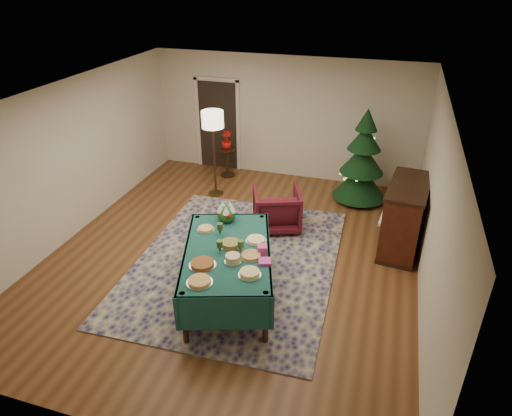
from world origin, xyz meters
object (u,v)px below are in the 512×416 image
(buffet_table, at_px, (227,259))
(potted_plant, at_px, (227,144))
(armchair, at_px, (277,207))
(christmas_tree, at_px, (362,161))
(floor_lamp, at_px, (213,125))
(side_table, at_px, (227,163))
(piano, at_px, (404,217))
(gift_box, at_px, (262,249))

(buffet_table, height_order, potted_plant, potted_plant)
(armchair, xyz_separation_m, christmas_tree, (1.35, 1.59, 0.45))
(armchair, distance_m, floor_lamp, 2.16)
(side_table, distance_m, piano, 4.39)
(side_table, xyz_separation_m, piano, (3.92, -1.97, 0.27))
(side_table, bearing_deg, christmas_tree, -6.89)
(gift_box, bearing_deg, christmas_tree, 74.27)
(floor_lamp, bearing_deg, christmas_tree, 12.19)
(christmas_tree, relative_size, piano, 1.34)
(potted_plant, bearing_deg, floor_lamp, -84.15)
(gift_box, height_order, potted_plant, gift_box)
(buffet_table, xyz_separation_m, potted_plant, (-1.52, 4.10, 0.12))
(gift_box, distance_m, floor_lamp, 3.63)
(buffet_table, height_order, christmas_tree, christmas_tree)
(side_table, height_order, potted_plant, potted_plant)
(gift_box, bearing_deg, piano, 47.02)
(armchair, height_order, piano, piano)
(piano, bearing_deg, potted_plant, 153.29)
(floor_lamp, height_order, potted_plant, floor_lamp)
(armchair, bearing_deg, christmas_tree, -151.26)
(floor_lamp, height_order, side_table, floor_lamp)
(buffet_table, relative_size, gift_box, 18.14)
(floor_lamp, relative_size, potted_plant, 4.38)
(floor_lamp, bearing_deg, armchair, -30.93)
(side_table, bearing_deg, floor_lamp, -84.15)
(side_table, height_order, christmas_tree, christmas_tree)
(buffet_table, relative_size, piano, 1.63)
(christmas_tree, bearing_deg, buffet_table, -112.13)
(buffet_table, xyz_separation_m, side_table, (-1.52, 4.10, -0.34))
(buffet_table, distance_m, christmas_tree, 4.03)
(buffet_table, distance_m, floor_lamp, 3.52)
(potted_plant, bearing_deg, christmas_tree, -6.89)
(armchair, bearing_deg, side_table, -69.95)
(floor_lamp, xyz_separation_m, piano, (3.82, -0.97, -0.96))
(floor_lamp, height_order, piano, floor_lamp)
(buffet_table, relative_size, christmas_tree, 1.21)
(potted_plant, xyz_separation_m, christmas_tree, (3.04, -0.37, 0.10))
(armchair, bearing_deg, gift_box, 78.13)
(piano, bearing_deg, floor_lamp, 165.74)
(gift_box, xyz_separation_m, potted_plant, (-2.01, 4.01, -0.10))
(side_table, relative_size, christmas_tree, 0.34)
(potted_plant, relative_size, piano, 0.29)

